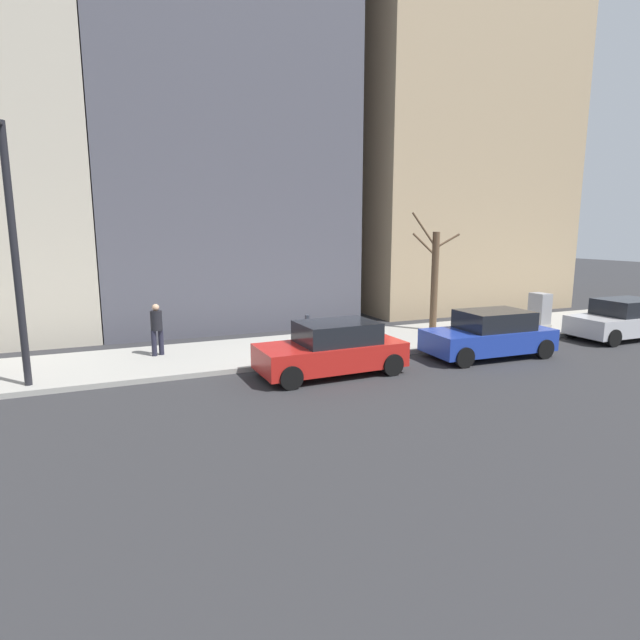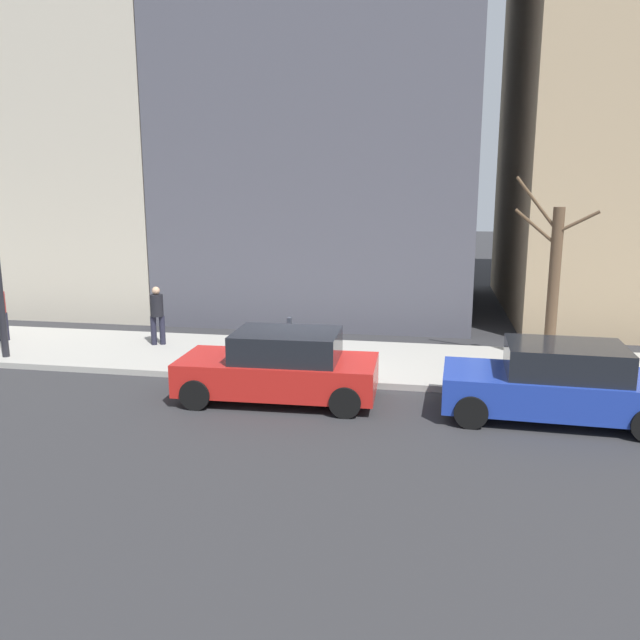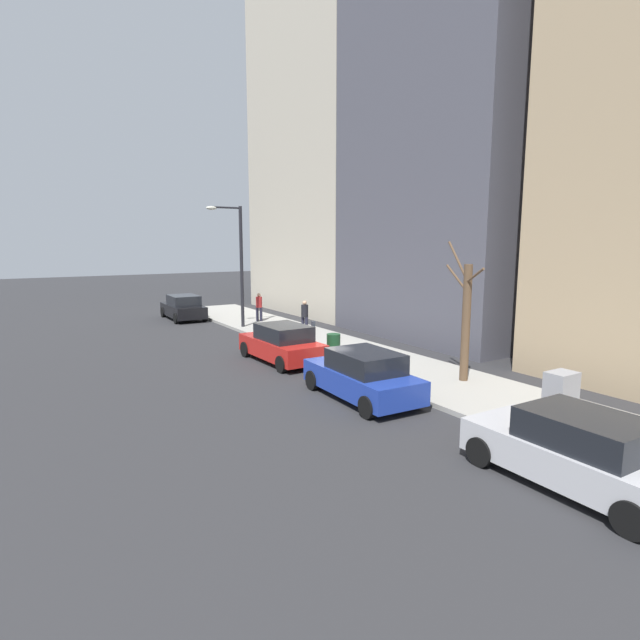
# 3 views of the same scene
# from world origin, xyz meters

# --- Properties ---
(ground_plane) EXTENTS (120.00, 120.00, 0.00)m
(ground_plane) POSITION_xyz_m (0.00, 0.00, 0.00)
(ground_plane) COLOR #2B2B2D
(sidewalk) EXTENTS (4.00, 36.00, 0.15)m
(sidewalk) POSITION_xyz_m (2.00, 0.00, 0.07)
(sidewalk) COLOR #9E9B93
(sidewalk) RESTS_ON ground
(parked_car_silver) EXTENTS (1.96, 4.22, 1.52)m
(parked_car_silver) POSITION_xyz_m (-1.02, -11.80, 0.74)
(parked_car_silver) COLOR #B7B7BC
(parked_car_silver) RESTS_ON ground
(parked_car_blue) EXTENTS (2.06, 4.27, 1.52)m
(parked_car_blue) POSITION_xyz_m (-1.25, -5.12, 0.74)
(parked_car_blue) COLOR #1E389E
(parked_car_blue) RESTS_ON ground
(parked_car_red) EXTENTS (2.03, 4.25, 1.52)m
(parked_car_red) POSITION_xyz_m (-1.11, 0.46, 0.74)
(parked_car_red) COLOR red
(parked_car_red) RESTS_ON ground
(parked_car_black) EXTENTS (1.98, 4.23, 1.52)m
(parked_car_black) POSITION_xyz_m (-1.18, 13.58, 0.74)
(parked_car_black) COLOR black
(parked_car_black) RESTS_ON ground
(parking_meter) EXTENTS (0.14, 0.10, 1.35)m
(parking_meter) POSITION_xyz_m (0.45, 0.62, 0.98)
(parking_meter) COLOR slate
(parking_meter) RESTS_ON sidewalk
(utility_box) EXTENTS (0.83, 0.61, 1.43)m
(utility_box) POSITION_xyz_m (1.30, -9.95, 0.85)
(utility_box) COLOR #A8A399
(utility_box) RESTS_ON sidewalk
(streetlamp) EXTENTS (1.97, 0.32, 6.50)m
(streetlamp) POSITION_xyz_m (0.28, 8.32, 4.02)
(streetlamp) COLOR black
(streetlamp) RESTS_ON sidewalk
(bare_tree) EXTENTS (0.53, 1.94, 4.65)m
(bare_tree) POSITION_xyz_m (2.60, -5.63, 2.23)
(bare_tree) COLOR brown
(bare_tree) RESTS_ON sidewalk
(trash_bin) EXTENTS (0.56, 0.56, 0.90)m
(trash_bin) POSITION_xyz_m (0.90, -0.24, 0.60)
(trash_bin) COLOR #14381E
(trash_bin) RESTS_ON sidewalk
(pedestrian_near_meter) EXTENTS (0.36, 0.38, 1.66)m
(pedestrian_near_meter) POSITION_xyz_m (2.53, 4.94, 1.09)
(pedestrian_near_meter) COLOR #1E1E2D
(pedestrian_near_meter) RESTS_ON sidewalk
(pedestrian_midblock) EXTENTS (0.36, 0.36, 1.66)m
(pedestrian_midblock) POSITION_xyz_m (2.14, 9.62, 1.09)
(pedestrian_midblock) COLOR #1E1E2D
(pedestrian_midblock) RESTS_ON sidewalk
(office_block_center) EXTENTS (10.45, 10.45, 20.43)m
(office_block_center) POSITION_xyz_m (10.72, 1.33, 10.21)
(office_block_center) COLOR #4C4C56
(office_block_center) RESTS_ON ground
(office_tower_right) EXTENTS (11.75, 11.75, 28.05)m
(office_tower_right) POSITION_xyz_m (11.37, 12.47, 14.03)
(office_tower_right) COLOR #BCB29E
(office_tower_right) RESTS_ON ground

